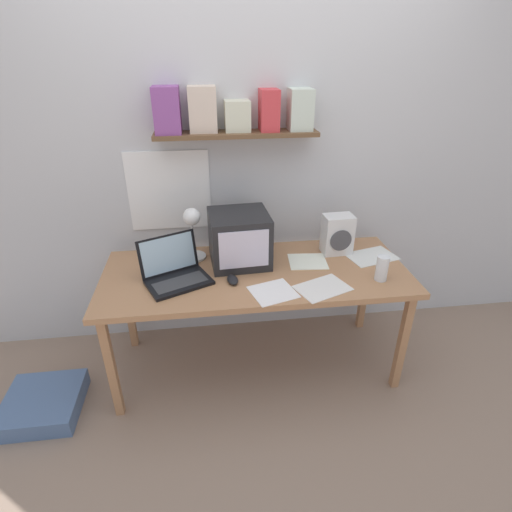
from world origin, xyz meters
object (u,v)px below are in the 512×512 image
at_px(desk_lamp, 192,227).
at_px(loose_paper_near_laptop, 273,292).
at_px(juice_glass, 382,269).
at_px(loose_paper_near_monitor, 372,256).
at_px(space_heater, 337,234).
at_px(crt_monitor, 239,238).
at_px(floor_cushion, 43,404).
at_px(corner_desk, 256,279).
at_px(laptop, 174,270).
at_px(printed_handout, 308,261).
at_px(open_notebook, 323,288).
at_px(computer_mouse, 233,280).

distance_m(desk_lamp, loose_paper_near_laptop, 0.63).
height_order(juice_glass, loose_paper_near_monitor, juice_glass).
bearing_deg(space_heater, crt_monitor, -178.89).
bearing_deg(juice_glass, loose_paper_near_laptop, -175.01).
height_order(desk_lamp, floor_cushion, desk_lamp).
relative_size(corner_desk, loose_paper_near_monitor, 5.30).
bearing_deg(crt_monitor, corner_desk, -61.19).
xyz_separation_m(crt_monitor, space_heater, (0.62, 0.04, -0.03)).
bearing_deg(desk_lamp, laptop, -123.77).
bearing_deg(printed_handout, crt_monitor, 172.05).
xyz_separation_m(juice_glass, floor_cushion, (-1.96, -0.05, -0.73)).
relative_size(juice_glass, open_notebook, 0.44).
relative_size(crt_monitor, laptop, 0.87).
bearing_deg(laptop, crt_monitor, -1.35).
bearing_deg(computer_mouse, laptop, 167.06).
distance_m(printed_handout, open_notebook, 0.31).
bearing_deg(printed_handout, computer_mouse, -159.22).
relative_size(juice_glass, space_heater, 0.59).
relative_size(space_heater, floor_cushion, 0.60).
height_order(printed_handout, loose_paper_near_laptop, same).
bearing_deg(loose_paper_near_laptop, computer_mouse, 147.48).
bearing_deg(crt_monitor, computer_mouse, -108.42).
bearing_deg(open_notebook, crt_monitor, 139.07).
distance_m(laptop, juice_glass, 1.16).
height_order(printed_handout, loose_paper_near_monitor, same).
distance_m(crt_monitor, floor_cushion, 1.49).
bearing_deg(floor_cushion, laptop, 13.94).
relative_size(crt_monitor, open_notebook, 1.09).
xyz_separation_m(space_heater, loose_paper_near_laptop, (-0.48, -0.41, -0.12)).
relative_size(corner_desk, space_heater, 7.11).
bearing_deg(juice_glass, laptop, 172.50).
height_order(space_heater, loose_paper_near_laptop, space_heater).
bearing_deg(crt_monitor, printed_handout, -11.67).
bearing_deg(floor_cushion, computer_mouse, 6.40).
height_order(computer_mouse, floor_cushion, computer_mouse).
height_order(loose_paper_near_laptop, floor_cushion, loose_paper_near_laptop).
xyz_separation_m(desk_lamp, computer_mouse, (0.21, -0.28, -0.21)).
bearing_deg(crt_monitor, floor_cushion, -166.69).
relative_size(space_heater, printed_handout, 1.02).
height_order(computer_mouse, printed_handout, computer_mouse).
relative_size(computer_mouse, floor_cushion, 0.27).
height_order(corner_desk, floor_cushion, corner_desk).
height_order(crt_monitor, floor_cushion, crt_monitor).
xyz_separation_m(loose_paper_near_laptop, floor_cushion, (-1.34, 0.01, -0.66)).
distance_m(space_heater, floor_cushion, 2.02).
height_order(laptop, juice_glass, laptop).
relative_size(juice_glass, computer_mouse, 1.30).
distance_m(corner_desk, crt_monitor, 0.26).
bearing_deg(desk_lamp, crt_monitor, -14.82).
bearing_deg(corner_desk, space_heater, 17.97).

